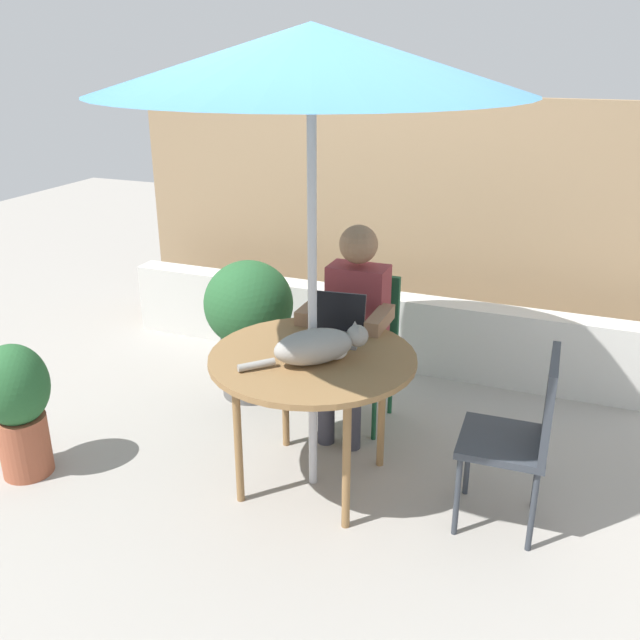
{
  "coord_description": "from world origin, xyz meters",
  "views": [
    {
      "loc": [
        1.18,
        -2.89,
        2.17
      ],
      "look_at": [
        0.0,
        0.1,
        0.89
      ],
      "focal_mm": 38.9,
      "sensor_mm": 36.0,
      "label": 1
    }
  ],
  "objects_px": {
    "cat": "(319,346)",
    "potted_plant_near_fence": "(17,403)",
    "laptop": "(335,324)",
    "patio_table": "(313,366)",
    "potted_plant_by_chair": "(249,319)",
    "chair_empty": "(524,428)",
    "chair_occupied": "(362,336)",
    "patio_umbrella": "(311,59)",
    "person_seated": "(354,319)"
  },
  "relations": [
    {
      "from": "patio_umbrella",
      "to": "laptop",
      "type": "relative_size",
      "value": 6.9
    },
    {
      "from": "chair_empty",
      "to": "chair_occupied",
      "type": "bearing_deg",
      "value": 144.05
    },
    {
      "from": "potted_plant_by_chair",
      "to": "potted_plant_near_fence",
      "type": "bearing_deg",
      "value": -119.14
    },
    {
      "from": "person_seated",
      "to": "chair_empty",
      "type": "bearing_deg",
      "value": -29.79
    },
    {
      "from": "laptop",
      "to": "patio_table",
      "type": "bearing_deg",
      "value": -92.8
    },
    {
      "from": "patio_table",
      "to": "cat",
      "type": "bearing_deg",
      "value": -46.97
    },
    {
      "from": "patio_table",
      "to": "patio_umbrella",
      "type": "distance_m",
      "value": 1.43
    },
    {
      "from": "potted_plant_near_fence",
      "to": "potted_plant_by_chair",
      "type": "height_order",
      "value": "potted_plant_by_chair"
    },
    {
      "from": "potted_plant_near_fence",
      "to": "patio_table",
      "type": "bearing_deg",
      "value": 18.17
    },
    {
      "from": "patio_umbrella",
      "to": "person_seated",
      "type": "relative_size",
      "value": 1.82
    },
    {
      "from": "potted_plant_near_fence",
      "to": "chair_empty",
      "type": "bearing_deg",
      "value": 11.68
    },
    {
      "from": "chair_empty",
      "to": "person_seated",
      "type": "bearing_deg",
      "value": 150.21
    },
    {
      "from": "chair_empty",
      "to": "patio_umbrella",
      "type": "bearing_deg",
      "value": -178.1
    },
    {
      "from": "potted_plant_near_fence",
      "to": "laptop",
      "type": "bearing_deg",
      "value": 27.05
    },
    {
      "from": "patio_table",
      "to": "laptop",
      "type": "bearing_deg",
      "value": 87.2
    },
    {
      "from": "chair_occupied",
      "to": "patio_table",
      "type": "bearing_deg",
      "value": -90.0
    },
    {
      "from": "chair_occupied",
      "to": "cat",
      "type": "xyz_separation_m",
      "value": [
        0.06,
        -0.85,
        0.29
      ]
    },
    {
      "from": "chair_empty",
      "to": "potted_plant_by_chair",
      "type": "height_order",
      "value": "potted_plant_by_chair"
    },
    {
      "from": "chair_occupied",
      "to": "person_seated",
      "type": "height_order",
      "value": "person_seated"
    },
    {
      "from": "patio_table",
      "to": "laptop",
      "type": "height_order",
      "value": "laptop"
    },
    {
      "from": "laptop",
      "to": "chair_occupied",
      "type": "bearing_deg",
      "value": 91.53
    },
    {
      "from": "patio_umbrella",
      "to": "potted_plant_by_chair",
      "type": "xyz_separation_m",
      "value": [
        -0.76,
        0.8,
        -1.59
      ]
    },
    {
      "from": "patio_umbrella",
      "to": "chair_empty",
      "type": "distance_m",
      "value": 1.89
    },
    {
      "from": "chair_occupied",
      "to": "laptop",
      "type": "bearing_deg",
      "value": -88.47
    },
    {
      "from": "patio_table",
      "to": "person_seated",
      "type": "bearing_deg",
      "value": 90.0
    },
    {
      "from": "patio_umbrella",
      "to": "chair_empty",
      "type": "xyz_separation_m",
      "value": [
        1.03,
        0.03,
        -1.58
      ]
    },
    {
      "from": "person_seated",
      "to": "cat",
      "type": "xyz_separation_m",
      "value": [
        0.06,
        -0.69,
        0.12
      ]
    },
    {
      "from": "chair_occupied",
      "to": "person_seated",
      "type": "xyz_separation_m",
      "value": [
        0.0,
        -0.16,
        0.17
      ]
    },
    {
      "from": "cat",
      "to": "potted_plant_near_fence",
      "type": "distance_m",
      "value": 1.64
    },
    {
      "from": "cat",
      "to": "potted_plant_near_fence",
      "type": "bearing_deg",
      "value": -164.59
    },
    {
      "from": "chair_occupied",
      "to": "patio_umbrella",
      "type": "bearing_deg",
      "value": -90.0
    },
    {
      "from": "potted_plant_near_fence",
      "to": "patio_umbrella",
      "type": "bearing_deg",
      "value": 18.17
    },
    {
      "from": "cat",
      "to": "potted_plant_by_chair",
      "type": "distance_m",
      "value": 1.22
    },
    {
      "from": "potted_plant_near_fence",
      "to": "person_seated",
      "type": "bearing_deg",
      "value": 36.93
    },
    {
      "from": "patio_table",
      "to": "chair_empty",
      "type": "bearing_deg",
      "value": 1.9
    },
    {
      "from": "chair_empty",
      "to": "cat",
      "type": "bearing_deg",
      "value": -174.39
    },
    {
      "from": "chair_occupied",
      "to": "potted_plant_near_fence",
      "type": "bearing_deg",
      "value": -139.35
    },
    {
      "from": "patio_table",
      "to": "chair_empty",
      "type": "xyz_separation_m",
      "value": [
        1.03,
        0.03,
        -0.15
      ]
    },
    {
      "from": "patio_table",
      "to": "potted_plant_by_chair",
      "type": "height_order",
      "value": "potted_plant_by_chair"
    },
    {
      "from": "patio_umbrella",
      "to": "potted_plant_near_fence",
      "type": "height_order",
      "value": "patio_umbrella"
    },
    {
      "from": "patio_table",
      "to": "chair_empty",
      "type": "distance_m",
      "value": 1.05
    },
    {
      "from": "cat",
      "to": "potted_plant_near_fence",
      "type": "xyz_separation_m",
      "value": [
        -1.54,
        -0.42,
        -0.4
      ]
    },
    {
      "from": "patio_table",
      "to": "person_seated",
      "type": "relative_size",
      "value": 0.83
    },
    {
      "from": "patio_umbrella",
      "to": "laptop",
      "type": "bearing_deg",
      "value": 87.2
    },
    {
      "from": "patio_umbrella",
      "to": "cat",
      "type": "distance_m",
      "value": 1.29
    },
    {
      "from": "laptop",
      "to": "potted_plant_by_chair",
      "type": "height_order",
      "value": "laptop"
    },
    {
      "from": "chair_occupied",
      "to": "potted_plant_by_chair",
      "type": "relative_size",
      "value": 0.99
    },
    {
      "from": "potted_plant_near_fence",
      "to": "cat",
      "type": "bearing_deg",
      "value": 15.41
    },
    {
      "from": "patio_table",
      "to": "laptop",
      "type": "distance_m",
      "value": 0.3
    },
    {
      "from": "person_seated",
      "to": "potted_plant_by_chair",
      "type": "height_order",
      "value": "person_seated"
    }
  ]
}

